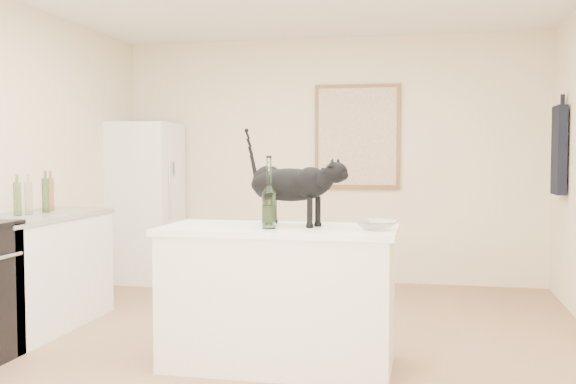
# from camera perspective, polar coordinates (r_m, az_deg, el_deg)

# --- Properties ---
(floor) EXTENTS (5.50, 5.50, 0.00)m
(floor) POSITION_cam_1_polar(r_m,az_deg,el_deg) (4.65, -1.48, -13.80)
(floor) COLOR #9B7252
(floor) RESTS_ON ground
(wall_back) EXTENTS (4.50, 0.00, 4.50)m
(wall_back) POSITION_cam_1_polar(r_m,az_deg,el_deg) (7.15, 3.57, 2.73)
(wall_back) COLOR beige
(wall_back) RESTS_ON ground
(wall_front) EXTENTS (4.50, 0.00, 4.50)m
(wall_front) POSITION_cam_1_polar(r_m,az_deg,el_deg) (1.88, -21.16, 1.18)
(wall_front) COLOR beige
(wall_front) RESTS_ON ground
(island_base) EXTENTS (1.44, 0.67, 0.86)m
(island_base) POSITION_cam_1_polar(r_m,az_deg,el_deg) (4.33, -0.79, -9.19)
(island_base) COLOR white
(island_base) RESTS_ON floor
(island_top) EXTENTS (1.50, 0.70, 0.04)m
(island_top) POSITION_cam_1_polar(r_m,az_deg,el_deg) (4.25, -0.80, -3.26)
(island_top) COLOR white
(island_top) RESTS_ON island_base
(left_cabinets) EXTENTS (0.60, 1.40, 0.86)m
(left_cabinets) POSITION_cam_1_polar(r_m,az_deg,el_deg) (5.57, -20.78, -6.60)
(left_cabinets) COLOR white
(left_cabinets) RESTS_ON floor
(left_countertop) EXTENTS (0.62, 1.44, 0.04)m
(left_countertop) POSITION_cam_1_polar(r_m,az_deg,el_deg) (5.52, -20.87, -1.98)
(left_countertop) COLOR gray
(left_countertop) RESTS_ON left_cabinets
(fridge) EXTENTS (0.68, 0.68, 1.70)m
(fridge) POSITION_cam_1_polar(r_m,az_deg,el_deg) (7.32, -12.19, -0.85)
(fridge) COLOR white
(fridge) RESTS_ON floor
(artwork_frame) EXTENTS (0.90, 0.03, 1.10)m
(artwork_frame) POSITION_cam_1_polar(r_m,az_deg,el_deg) (7.08, 5.95, 4.74)
(artwork_frame) COLOR brown
(artwork_frame) RESTS_ON wall_back
(artwork_canvas) EXTENTS (0.82, 0.00, 1.02)m
(artwork_canvas) POSITION_cam_1_polar(r_m,az_deg,el_deg) (7.07, 5.94, 4.74)
(artwork_canvas) COLOR beige
(artwork_canvas) RESTS_ON wall_back
(hanging_garment) EXTENTS (0.08, 0.34, 0.80)m
(hanging_garment) POSITION_cam_1_polar(r_m,az_deg,el_deg) (6.48, 22.21, 3.33)
(hanging_garment) COLOR black
(hanging_garment) RESTS_ON wall_right
(black_cat) EXTENTS (0.70, 0.43, 0.47)m
(black_cat) POSITION_cam_1_polar(r_m,az_deg,el_deg) (4.30, 0.16, 0.25)
(black_cat) COLOR black
(black_cat) RESTS_ON island_top
(wine_bottle) EXTENTS (0.10, 0.10, 0.40)m
(wine_bottle) POSITION_cam_1_polar(r_m,az_deg,el_deg) (4.12, -1.64, -0.40)
(wine_bottle) COLOR #275221
(wine_bottle) RESTS_ON island_top
(glass_bowl) EXTENTS (0.31, 0.31, 0.06)m
(glass_bowl) POSITION_cam_1_polar(r_m,az_deg,el_deg) (4.09, 7.65, -2.84)
(glass_bowl) COLOR silver
(glass_bowl) RESTS_ON island_top
(fridge_paper) EXTENTS (0.04, 0.11, 0.15)m
(fridge_paper) POSITION_cam_1_polar(r_m,az_deg,el_deg) (7.18, -9.67, 2.01)
(fridge_paper) COLOR beige
(fridge_paper) RESTS_ON fridge
(counter_bottle_cluster) EXTENTS (0.12, 0.48, 0.27)m
(counter_bottle_cluster) POSITION_cam_1_polar(r_m,az_deg,el_deg) (5.56, -20.80, -0.38)
(counter_bottle_cluster) COLOR #17471C
(counter_bottle_cluster) RESTS_ON left_countertop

